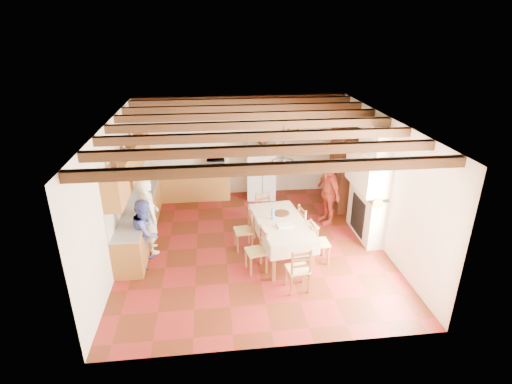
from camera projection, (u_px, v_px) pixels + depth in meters
floor at (253, 246)px, 9.51m from camera, size 6.00×6.50×0.02m
ceiling at (253, 120)px, 8.32m from camera, size 6.00×6.50×0.02m
wall_back at (241, 146)px, 11.89m from camera, size 6.00×0.02×3.00m
wall_front at (277, 270)px, 5.93m from camera, size 6.00×0.02×3.00m
wall_left at (114, 193)px, 8.59m from camera, size 0.02×6.50×3.00m
wall_right at (382, 181)px, 9.23m from camera, size 0.02×6.50×3.00m
ceiling_beams at (253, 125)px, 8.36m from camera, size 6.00×6.30×0.16m
lower_cabinets_left at (142, 215)px, 10.01m from camera, size 0.60×4.30×0.86m
lower_cabinets_back at (191, 185)px, 11.86m from camera, size 2.30×0.60×0.86m
countertop_left at (140, 199)px, 9.83m from camera, size 0.62×4.30×0.04m
countertop_back at (190, 171)px, 11.69m from camera, size 2.34×0.62×0.04m
backsplash_left at (126, 188)px, 9.67m from camera, size 0.03×4.30×0.60m
backsplash_back at (189, 157)px, 11.82m from camera, size 2.30×0.03×0.60m
upper_cabinets at (130, 162)px, 9.43m from camera, size 0.35×4.20×0.70m
fireplace at (366, 183)px, 9.42m from camera, size 0.56×1.60×2.80m
wall_picture at (293, 133)px, 11.89m from camera, size 0.34×0.03×0.42m
refrigerator at (261, 171)px, 11.82m from camera, size 0.89×0.75×1.66m
hutch at (343, 167)px, 11.13m from camera, size 0.57×1.30×2.33m
dining_table at (281, 224)px, 8.80m from camera, size 1.26×2.12×0.88m
chandelier at (283, 162)px, 8.23m from camera, size 0.47×0.47×0.03m
chair_left_near at (256, 250)px, 8.38m from camera, size 0.48×0.49×0.96m
chair_left_far at (243, 230)px, 9.21m from camera, size 0.44×0.46×0.96m
chair_right_near at (319, 242)px, 8.71m from camera, size 0.41×0.43×0.96m
chair_right_far at (308, 225)px, 9.44m from camera, size 0.48×0.50×0.96m
chair_end_near at (298, 268)px, 7.78m from camera, size 0.46×0.44×0.96m
chair_end_far at (265, 212)px, 10.06m from camera, size 0.51×0.49×0.96m
person_man at (149, 215)px, 8.95m from camera, size 0.63×0.76×1.80m
person_woman_blue at (146, 232)px, 8.56m from camera, size 0.68×0.81×1.50m
person_woman_red at (328, 193)px, 10.28m from camera, size 0.64×1.06×1.70m
microwave at (216, 165)px, 11.70m from camera, size 0.55×0.39×0.29m
fridge_vase at (262, 139)px, 11.43m from camera, size 0.36×0.36×0.31m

